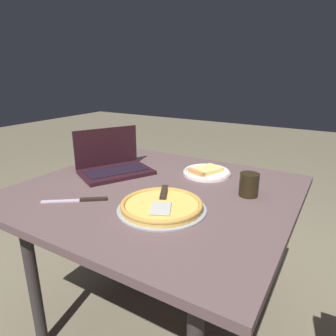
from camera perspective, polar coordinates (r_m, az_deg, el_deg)
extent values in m
plane|color=#706751|center=(1.71, -2.01, -27.23)|extent=(12.00, 12.00, 0.00)
cube|color=brown|center=(1.30, -2.35, -4.54)|extent=(1.13, 1.04, 0.03)
cylinder|color=#2F2A2A|center=(1.65, 17.13, -14.27)|extent=(0.05, 0.05, 0.70)
cylinder|color=#2F2A2A|center=(1.94, -5.55, -8.49)|extent=(0.05, 0.05, 0.70)
cylinder|color=#2F2A2A|center=(1.49, -24.30, -19.20)|extent=(0.05, 0.05, 0.70)
cube|color=black|center=(1.49, -9.83, -0.81)|extent=(0.35, 0.40, 0.02)
cube|color=black|center=(1.49, -9.85, -0.42)|extent=(0.26, 0.32, 0.00)
cube|color=black|center=(1.56, -11.63, 4.00)|extent=(0.16, 0.30, 0.19)
cube|color=black|center=(1.56, -11.60, 3.98)|extent=(0.14, 0.27, 0.17)
cylinder|color=white|center=(1.47, 7.37, -0.98)|extent=(0.23, 0.23, 0.01)
torus|color=silver|center=(1.47, 7.38, -0.61)|extent=(0.22, 0.22, 0.01)
cube|color=#EDD26B|center=(1.47, 7.39, -0.35)|extent=(0.14, 0.17, 0.02)
cube|color=tan|center=(1.42, 5.43, -0.89)|extent=(0.10, 0.05, 0.03)
cylinder|color=#939AA0|center=(1.10, -1.20, -7.78)|extent=(0.33, 0.33, 0.01)
cylinder|color=#DFB04F|center=(1.10, -1.20, -7.26)|extent=(0.30, 0.30, 0.02)
torus|color=#C48A3D|center=(1.10, -1.20, -6.87)|extent=(0.30, 0.30, 0.02)
cube|color=beige|center=(1.05, -1.42, -7.70)|extent=(0.11, 0.12, 0.00)
cube|color=black|center=(1.18, -0.78, -4.59)|extent=(0.08, 0.12, 0.01)
cube|color=#C4B2C7|center=(1.23, -18.82, -5.95)|extent=(0.16, 0.13, 0.00)
cube|color=black|center=(1.21, -14.00, -5.79)|extent=(0.10, 0.08, 0.01)
cylinder|color=black|center=(1.25, 15.18, -3.08)|extent=(0.08, 0.08, 0.09)
cylinder|color=#4D320C|center=(1.24, 15.28, -1.94)|extent=(0.07, 0.07, 0.01)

